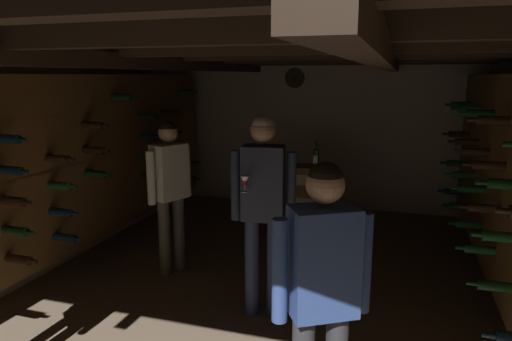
% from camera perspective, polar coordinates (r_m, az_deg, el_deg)
% --- Properties ---
extents(ground_plane, '(8.40, 8.40, 0.00)m').
position_cam_1_polar(ground_plane, '(4.51, 0.61, -15.17)').
color(ground_plane, '#7A6651').
extents(room_shell, '(4.72, 6.52, 2.41)m').
position_cam_1_polar(room_shell, '(4.32, 1.65, 3.59)').
color(room_shell, beige).
rests_on(room_shell, ground_plane).
extents(wine_crate_stack, '(0.52, 0.35, 0.90)m').
position_cam_1_polar(wine_crate_stack, '(6.02, 6.56, -3.66)').
color(wine_crate_stack, brown).
rests_on(wine_crate_stack, ground_plane).
extents(display_bottle, '(0.08, 0.08, 0.35)m').
position_cam_1_polar(display_bottle, '(5.87, 7.46, 1.78)').
color(display_bottle, '#194723').
rests_on(display_bottle, wine_crate_stack).
extents(person_host_center, '(0.54, 0.36, 1.73)m').
position_cam_1_polar(person_host_center, '(3.78, 0.88, -3.33)').
color(person_host_center, '#232D4C').
rests_on(person_host_center, ground_plane).
extents(person_guest_mid_left, '(0.34, 0.50, 1.59)m').
position_cam_1_polar(person_guest_mid_left, '(4.78, -10.64, -1.58)').
color(person_guest_mid_left, '#4C473D').
rests_on(person_guest_mid_left, ground_plane).
extents(person_guest_near_right, '(0.48, 0.36, 1.62)m').
position_cam_1_polar(person_guest_near_right, '(2.48, 8.22, -13.76)').
color(person_guest_near_right, '#2D2D33').
rests_on(person_guest_near_right, ground_plane).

